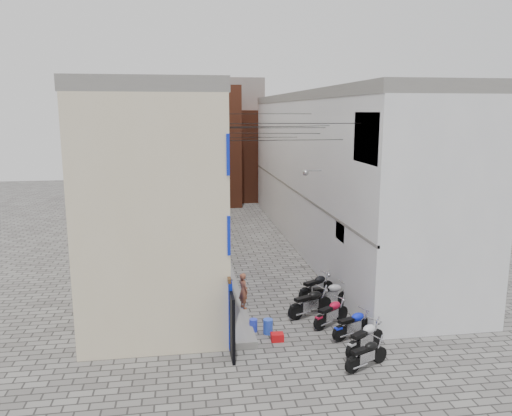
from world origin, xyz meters
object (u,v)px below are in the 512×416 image
motorcycle_g (316,285)px  person_b (226,278)px  motorcycle_c (353,323)px  motorcycle_e (310,301)px  water_jug_far (253,325)px  motorcycle_d (331,312)px  water_jug_near (268,326)px  motorcycle_a (367,353)px  motorcycle_b (365,337)px  red_crate (277,337)px  motorcycle_f (330,293)px  person_a (243,291)px

motorcycle_g → person_b: (-3.89, 0.23, 0.45)m
motorcycle_c → motorcycle_g: (-0.28, 3.87, 0.05)m
motorcycle_c → motorcycle_e: motorcycle_e is taller
water_jug_far → motorcycle_d: bearing=1.6°
motorcycle_c → water_jug_near: bearing=-126.7°
motorcycle_d → motorcycle_g: bearing=143.3°
motorcycle_g → water_jug_near: motorcycle_g is taller
motorcycle_a → water_jug_far: (-3.12, 3.16, -0.26)m
motorcycle_b → red_crate: size_ratio=4.40×
water_jug_near → motorcycle_a: bearing=-47.8°
motorcycle_b → person_b: size_ratio=1.24×
water_jug_far → person_b: bearing=103.2°
person_b → motorcycle_b: bearing=-140.0°
water_jug_near → motorcycle_c: bearing=-14.2°
motorcycle_e → red_crate: 2.63m
motorcycle_f → person_a: 3.63m
person_a → person_b: (-0.58, 1.44, 0.06)m
water_jug_near → water_jug_far: size_ratio=1.16×
motorcycle_e → motorcycle_g: (0.75, 1.80, -0.02)m
motorcycle_b → motorcycle_g: size_ratio=0.97×
water_jug_far → red_crate: (0.72, -0.90, -0.10)m
person_a → red_crate: (0.87, -2.55, -0.83)m
motorcycle_e → person_b: 3.77m
motorcycle_d → water_jug_far: motorcycle_d is taller
water_jug_far → red_crate: water_jug_far is taller
motorcycle_g → water_jug_near: (-2.67, -3.13, -0.31)m
motorcycle_e → motorcycle_g: size_ratio=1.03×
motorcycle_b → motorcycle_c: bearing=146.3°
motorcycle_b → person_b: person_b is taller
water_jug_near → motorcycle_g: bearing=49.5°
motorcycle_d → motorcycle_c: bearing=-9.2°
motorcycle_b → motorcycle_d: bearing=158.2°
motorcycle_e → motorcycle_f: bearing=104.8°
motorcycle_e → motorcycle_g: 1.95m
motorcycle_e → water_jug_far: bearing=-89.6°
motorcycle_a → person_b: bearing=-172.5°
motorcycle_g → red_crate: (-2.45, -3.76, -0.44)m
motorcycle_d → motorcycle_e: motorcycle_e is taller
motorcycle_d → person_a: 3.52m
motorcycle_a → person_b: (-3.85, 6.25, 0.53)m
motorcycle_e → motorcycle_a: bearing=-13.8°
motorcycle_b → motorcycle_d: (-0.48, 2.25, -0.03)m
motorcycle_b → motorcycle_d: 2.30m
motorcycle_g → motorcycle_f: bearing=-14.8°
motorcycle_e → motorcycle_d: bearing=6.5°
motorcycle_f → motorcycle_g: 1.03m
motorcycle_a → person_b: person_b is taller
motorcycle_b → motorcycle_e: 3.39m
motorcycle_g → motorcycle_b: bearing=-27.5°
motorcycle_f → water_jug_far: 3.94m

